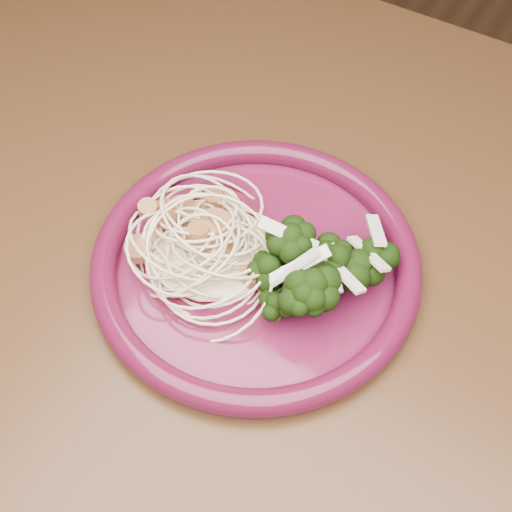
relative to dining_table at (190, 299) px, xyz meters
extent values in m
plane|color=#51321C|center=(0.00, 0.00, -0.65)|extent=(3.50, 3.50, 0.00)
cube|color=#472814|center=(0.00, 0.00, 0.08)|extent=(1.20, 0.80, 0.04)
cylinder|color=#472814|center=(-0.55, 0.35, -0.30)|extent=(0.06, 0.06, 0.71)
cylinder|color=#55102B|center=(0.07, 0.00, 0.10)|extent=(0.31, 0.31, 0.01)
torus|color=#550E2A|center=(0.07, 0.00, 0.11)|extent=(0.32, 0.32, 0.02)
ellipsoid|color=beige|center=(0.03, -0.01, 0.12)|extent=(0.14, 0.12, 0.03)
ellipsoid|color=black|center=(0.12, 0.01, 0.13)|extent=(0.10, 0.14, 0.05)
camera|label=1|loc=(0.25, -0.29, 0.59)|focal=50.00mm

